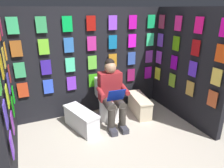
{
  "coord_description": "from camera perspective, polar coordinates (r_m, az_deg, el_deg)",
  "views": [
    {
      "loc": [
        1.19,
        1.86,
        2.0
      ],
      "look_at": [
        -0.07,
        -0.99,
        0.85
      ],
      "focal_mm": 32.89,
      "sensor_mm": 36.0,
      "label": 1
    }
  ],
  "objects": [
    {
      "name": "ground_plane",
      "position": [
        2.98,
        6.98,
        -22.06
      ],
      "size": [
        30.0,
        30.0,
        0.0
      ],
      "primitive_type": "plane",
      "color": "#B2A899"
    },
    {
      "name": "display_wall_back",
      "position": [
        4.01,
        -5.84,
        6.03
      ],
      "size": [
        3.01,
        0.14,
        2.03
      ],
      "color": "black",
      "rests_on": "ground"
    },
    {
      "name": "display_wall_left",
      "position": [
        3.98,
        19.94,
        4.79
      ],
      "size": [
        0.14,
        1.79,
        2.03
      ],
      "color": "black",
      "rests_on": "ground"
    },
    {
      "name": "display_wall_right",
      "position": [
        2.95,
        -28.47,
        -1.75
      ],
      "size": [
        0.14,
        1.79,
        2.03
      ],
      "color": "black",
      "rests_on": "ground"
    },
    {
      "name": "toilet",
      "position": [
        3.93,
        -1.12,
        -4.93
      ],
      "size": [
        0.42,
        0.57,
        0.77
      ],
      "rotation": [
        0.0,
        0.0,
        -0.08
      ],
      "color": "white",
      "rests_on": "ground"
    },
    {
      "name": "person_reading",
      "position": [
        3.62,
        -0.01,
        -2.46
      ],
      "size": [
        0.55,
        0.71,
        1.19
      ],
      "rotation": [
        0.0,
        0.0,
        -0.08
      ],
      "color": "maroon",
      "rests_on": "ground"
    },
    {
      "name": "comic_longbox_near",
      "position": [
        4.17,
        7.64,
        -5.79
      ],
      "size": [
        0.39,
        0.79,
        0.36
      ],
      "rotation": [
        0.0,
        0.0,
        -0.18
      ],
      "color": "beige",
      "rests_on": "ground"
    },
    {
      "name": "comic_longbox_far",
      "position": [
        3.66,
        -8.56,
        -9.77
      ],
      "size": [
        0.48,
        0.82,
        0.36
      ],
      "rotation": [
        0.0,
        0.0,
        0.29
      ],
      "color": "silver",
      "rests_on": "ground"
    }
  ]
}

